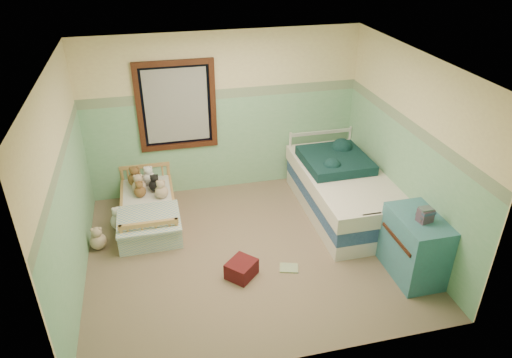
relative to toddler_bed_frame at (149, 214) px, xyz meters
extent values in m
cube|color=#7D654B|center=(1.27, -1.05, -0.11)|extent=(4.20, 3.60, 0.02)
cube|color=white|center=(1.27, -1.05, 2.41)|extent=(4.20, 3.60, 0.02)
cube|color=beige|center=(1.27, 0.75, 1.15)|extent=(4.20, 0.04, 2.50)
cube|color=beige|center=(1.27, -2.85, 1.15)|extent=(4.20, 0.04, 2.50)
cube|color=beige|center=(-0.83, -1.05, 1.15)|extent=(0.04, 3.60, 2.50)
cube|color=beige|center=(3.37, -1.05, 1.15)|extent=(0.04, 3.60, 2.50)
cube|color=#73B182|center=(1.27, 0.74, 0.65)|extent=(4.20, 0.01, 1.50)
cube|color=#3F6745|center=(1.27, 0.74, 1.48)|extent=(4.20, 0.01, 0.15)
cube|color=black|center=(0.57, 0.71, 1.35)|extent=(1.16, 0.06, 1.36)
cube|color=#B0B0AD|center=(0.57, 0.72, 1.35)|extent=(0.92, 0.01, 1.12)
cube|color=#B9884B|center=(0.00, 0.00, 0.00)|extent=(0.77, 1.53, 0.20)
cube|color=white|center=(0.00, 0.00, 0.16)|extent=(0.70, 1.47, 0.12)
cube|color=#76A6C7|center=(0.00, -0.48, 0.23)|extent=(0.83, 0.77, 0.03)
sphere|color=brown|center=(-0.15, 0.50, 0.33)|extent=(0.22, 0.22, 0.22)
sphere|color=white|center=(0.05, 0.50, 0.32)|extent=(0.21, 0.21, 0.21)
sphere|color=#CBAC8E|center=(-0.10, 0.28, 0.32)|extent=(0.20, 0.20, 0.20)
sphere|color=black|center=(0.13, 0.28, 0.31)|extent=(0.18, 0.18, 0.18)
sphere|color=white|center=(-0.42, -0.12, 0.02)|extent=(0.24, 0.24, 0.24)
sphere|color=#CBAC8E|center=(-0.68, -0.53, 0.01)|extent=(0.22, 0.22, 0.22)
cube|color=white|center=(2.82, -0.45, 0.01)|extent=(1.08, 2.17, 0.22)
cube|color=navy|center=(2.82, -0.45, 0.23)|extent=(1.08, 2.17, 0.22)
cube|color=white|center=(2.82, -0.45, 0.45)|extent=(1.13, 2.21, 0.22)
cube|color=black|center=(2.77, -0.15, 0.63)|extent=(0.94, 0.99, 0.14)
cube|color=teal|center=(3.10, -1.94, 0.31)|extent=(0.52, 0.82, 0.82)
cube|color=brown|center=(3.10, -2.01, 0.81)|extent=(0.18, 0.16, 0.16)
cube|color=maroon|center=(1.06, -1.51, 0.01)|extent=(0.45, 0.45, 0.21)
cube|color=yellow|center=(1.66, -1.52, -0.09)|extent=(0.27, 0.24, 0.02)
sphere|color=#CBAC8E|center=(0.21, 0.06, 0.32)|extent=(0.19, 0.19, 0.19)
sphere|color=brown|center=(-0.10, 0.32, 0.31)|extent=(0.18, 0.18, 0.18)
sphere|color=brown|center=(-0.09, 0.16, 0.30)|extent=(0.17, 0.17, 0.17)
camera|label=1|loc=(0.20, -5.88, 3.75)|focal=32.76mm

